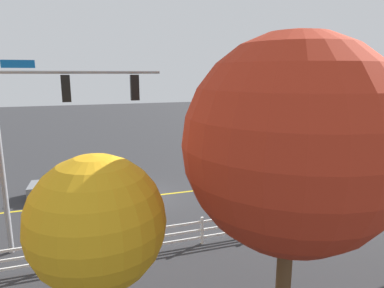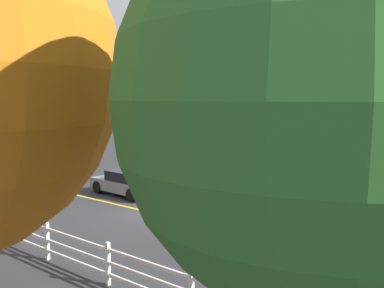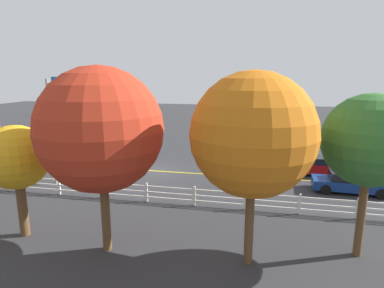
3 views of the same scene
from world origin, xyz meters
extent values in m
plane|color=#2D2D30|center=(0.00, 0.00, 0.00)|extent=(120.00, 120.00, 0.00)
cube|color=gold|center=(-4.00, 0.00, 0.00)|extent=(28.00, 0.16, 0.01)
cylinder|color=gray|center=(5.68, 4.31, 3.57)|extent=(0.20, 0.20, 7.15)
cylinder|color=gray|center=(2.68, 4.31, 6.85)|extent=(6.01, 0.12, 0.12)
cube|color=#0C59B2|center=(4.78, 4.33, 7.13)|extent=(1.10, 0.03, 0.28)
cube|color=black|center=(3.25, 4.31, 6.25)|extent=(0.32, 0.28, 1.00)
sphere|color=red|center=(3.25, 4.16, 6.57)|extent=(0.17, 0.17, 0.17)
sphere|color=orange|center=(3.25, 4.16, 6.25)|extent=(0.17, 0.17, 0.17)
sphere|color=#148C19|center=(3.25, 4.16, 5.93)|extent=(0.17, 0.17, 0.17)
cube|color=black|center=(0.69, 4.31, 6.25)|extent=(0.32, 0.28, 1.00)
sphere|color=red|center=(0.69, 4.16, 6.57)|extent=(0.17, 0.17, 0.17)
sphere|color=orange|center=(0.69, 4.16, 6.25)|extent=(0.17, 0.17, 0.17)
sphere|color=#148C19|center=(0.69, 4.16, 5.93)|extent=(0.17, 0.17, 0.17)
cube|color=slate|center=(3.71, -1.70, 0.50)|extent=(4.16, 1.94, 0.55)
cube|color=black|center=(3.50, -1.69, 1.01)|extent=(2.17, 1.65, 0.48)
cylinder|color=black|center=(5.13, -0.99, 0.32)|extent=(0.65, 0.26, 0.64)
cylinder|color=black|center=(5.04, -2.58, 0.32)|extent=(0.65, 0.26, 0.64)
cylinder|color=black|center=(2.37, -0.83, 0.32)|extent=(0.65, 0.26, 0.64)
cylinder|color=black|center=(2.28, -2.42, 0.32)|extent=(0.65, 0.26, 0.64)
cube|color=navy|center=(-13.79, 1.94, 0.52)|extent=(4.69, 1.92, 0.60)
cube|color=black|center=(-13.56, 1.93, 1.09)|extent=(2.15, 1.63, 0.53)
cylinder|color=black|center=(-15.40, 1.22, 0.32)|extent=(0.65, 0.25, 0.64)
cylinder|color=black|center=(-15.32, 2.80, 0.32)|extent=(0.65, 0.25, 0.64)
cylinder|color=black|center=(-12.26, 1.07, 0.32)|extent=(0.65, 0.25, 0.64)
cylinder|color=black|center=(-12.19, 2.65, 0.32)|extent=(0.65, 0.25, 0.64)
cube|color=maroon|center=(-12.60, -1.67, 0.57)|extent=(4.48, 1.90, 0.70)
cube|color=black|center=(-12.82, -1.67, 1.15)|extent=(2.17, 1.65, 0.47)
cylinder|color=black|center=(-11.12, -0.80, 0.32)|extent=(0.65, 0.24, 0.64)
cylinder|color=black|center=(-11.07, -2.44, 0.32)|extent=(0.65, 0.24, 0.64)
cylinder|color=black|center=(-14.13, -0.89, 0.32)|extent=(0.65, 0.24, 0.64)
cylinder|color=black|center=(-14.08, -2.53, 0.32)|extent=(0.65, 0.24, 0.64)
cube|color=white|center=(-13.11, 6.05, 0.57)|extent=(0.10, 0.10, 1.15)
cube|color=white|center=(-10.22, 6.05, 0.57)|extent=(0.10, 0.10, 1.15)
cube|color=white|center=(-7.33, 6.05, 0.57)|extent=(0.10, 0.10, 1.15)
cube|color=white|center=(-4.44, 6.05, 0.57)|extent=(0.10, 0.10, 1.15)
cube|color=white|center=(-1.56, 6.05, 0.57)|extent=(0.10, 0.10, 1.15)
cube|color=white|center=(1.33, 6.05, 0.57)|extent=(0.10, 0.10, 1.15)
cube|color=white|center=(4.22, 6.05, 0.57)|extent=(0.10, 0.10, 1.15)
cube|color=white|center=(7.11, 6.05, 0.57)|extent=(0.10, 0.10, 1.15)
cube|color=white|center=(-3.00, 6.05, 0.95)|extent=(26.00, 0.06, 0.09)
cube|color=white|center=(-3.00, 6.05, 0.60)|extent=(26.00, 0.06, 0.09)
cube|color=white|center=(-3.00, 6.05, 0.28)|extent=(26.00, 0.06, 0.09)
cylinder|color=brown|center=(2.66, 11.08, 1.34)|extent=(0.42, 0.42, 2.69)
sphere|color=gold|center=(2.66, 11.08, 3.77)|extent=(2.88, 2.88, 2.88)
cylinder|color=brown|center=(-7.66, 11.29, 1.73)|extent=(0.34, 0.34, 3.46)
sphere|color=#C66614|center=(-7.66, 11.29, 5.21)|extent=(4.68, 4.68, 4.68)
cylinder|color=brown|center=(-1.71, 11.47, 1.66)|extent=(0.37, 0.37, 3.33)
sphere|color=#B22D19|center=(-1.71, 11.47, 5.22)|extent=(5.05, 5.05, 5.05)
cylinder|color=brown|center=(-12.09, 9.78, 1.76)|extent=(0.33, 0.33, 3.52)
sphere|color=#2D6628|center=(-12.09, 9.78, 4.89)|extent=(3.64, 3.64, 3.64)
camera|label=1|loc=(2.88, 17.89, 6.81)|focal=31.61mm
camera|label=2|loc=(-13.72, 13.41, 4.91)|focal=42.94mm
camera|label=3|loc=(-7.81, 22.95, 7.31)|focal=29.80mm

